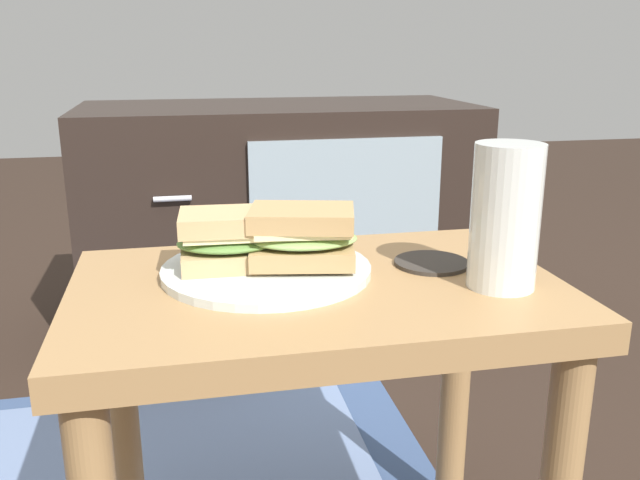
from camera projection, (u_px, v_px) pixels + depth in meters
name	position (u px, v px, depth m)	size (l,w,h in m)	color
side_table	(317.00, 353.00, 0.80)	(0.56, 0.36, 0.46)	#A37A4C
tv_cabinet	(280.00, 219.00, 1.73)	(0.96, 0.46, 0.58)	black
area_rug	(108.00, 472.00, 1.18)	(1.12, 0.61, 0.01)	#384C72
plate	(267.00, 270.00, 0.80)	(0.25, 0.25, 0.01)	silver
sandwich_front	(230.00, 239.00, 0.79)	(0.12, 0.09, 0.07)	tan
sandwich_back	(302.00, 236.00, 0.79)	(0.14, 0.11, 0.07)	tan
beer_glass	(505.00, 218.00, 0.74)	(0.08, 0.08, 0.16)	silver
coaster	(431.00, 263.00, 0.83)	(0.09, 0.09, 0.01)	#332D28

